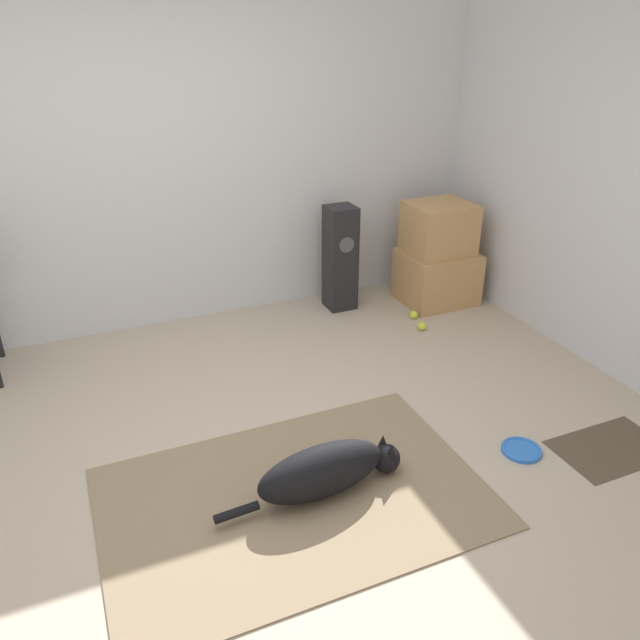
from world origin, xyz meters
The scene contains 11 objects.
ground_plane centered at (0.00, 0.00, 0.00)m, with size 12.00×12.00×0.00m, color #B2A38E.
wall_back centered at (0.00, 2.10, 1.27)m, with size 8.00×0.06×2.55m.
area_rug centered at (0.17, -0.22, 0.01)m, with size 1.91×1.28×0.01m.
dog centered at (0.33, -0.24, 0.14)m, with size 1.03×0.28×0.28m.
frisbee centered at (1.48, -0.37, 0.01)m, with size 0.22×0.22×0.03m.
cardboard_box_lower centered at (2.16, 1.58, 0.22)m, with size 0.59×0.51×0.43m.
cardboard_box_upper centered at (2.15, 1.59, 0.64)m, with size 0.51×0.44×0.41m.
floor_speaker centered at (1.36, 1.79, 0.43)m, with size 0.23×0.23×0.86m.
tennis_ball_by_boxes centered at (1.80, 1.34, 0.03)m, with size 0.07×0.07×0.07m.
tennis_ball_near_speaker centered at (1.75, 1.14, 0.03)m, with size 0.07×0.07×0.07m.
door_mat centered at (1.96, -0.55, 0.00)m, with size 0.64×0.41×0.01m.
Camera 1 is at (-0.67, -2.50, 2.21)m, focal length 35.00 mm.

